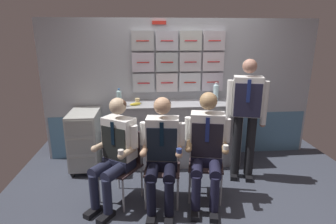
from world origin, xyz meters
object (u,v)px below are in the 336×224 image
(folding_chair_right, at_px, (206,155))
(water_bottle_tall, at_px, (216,92))
(coffee_cup_spare, at_px, (137,101))
(folding_chair_left, at_px, (125,158))
(service_trolley, at_px, (86,138))
(folding_chair_center, at_px, (163,158))
(crew_member_right, at_px, (207,143))
(crew_member_center, at_px, (162,149))
(crew_member_left, at_px, (115,148))
(snack_banana, at_px, (135,104))
(crew_member_standing, at_px, (246,111))

(folding_chair_right, relative_size, water_bottle_tall, 2.97)
(coffee_cup_spare, bearing_deg, water_bottle_tall, 2.25)
(folding_chair_left, distance_m, folding_chair_right, 0.98)
(service_trolley, distance_m, coffee_cup_spare, 0.93)
(folding_chair_center, distance_m, crew_member_right, 0.55)
(folding_chair_left, xyz_separation_m, crew_member_center, (0.43, -0.21, 0.19))
(folding_chair_right, bearing_deg, service_trolley, 153.58)
(crew_member_left, bearing_deg, coffee_cup_spare, 77.18)
(service_trolley, relative_size, water_bottle_tall, 3.08)
(crew_member_center, relative_size, coffee_cup_spare, 17.75)
(coffee_cup_spare, bearing_deg, folding_chair_center, -72.38)
(water_bottle_tall, bearing_deg, folding_chair_center, -130.78)
(service_trolley, height_order, coffee_cup_spare, coffee_cup_spare)
(folding_chair_right, distance_m, crew_member_right, 0.26)
(crew_member_right, xyz_separation_m, snack_banana, (-0.83, 0.93, 0.25))
(folding_chair_center, bearing_deg, water_bottle_tall, 49.22)
(crew_member_right, height_order, water_bottle_tall, crew_member_right)
(snack_banana, bearing_deg, crew_member_standing, -17.52)
(folding_chair_right, relative_size, crew_member_standing, 0.51)
(service_trolley, distance_m, crew_member_standing, 2.29)
(folding_chair_center, height_order, folding_chair_right, same)
(crew_member_left, height_order, crew_member_right, crew_member_right)
(folding_chair_left, bearing_deg, coffee_cup_spare, 80.76)
(folding_chair_left, bearing_deg, crew_member_left, -123.97)
(folding_chair_center, xyz_separation_m, crew_member_center, (-0.02, -0.16, 0.19))
(crew_member_left, distance_m, folding_chair_right, 1.09)
(crew_member_center, bearing_deg, folding_chair_center, 81.81)
(service_trolley, height_order, snack_banana, snack_banana)
(service_trolley, bearing_deg, crew_member_left, -60.32)
(crew_member_standing, relative_size, water_bottle_tall, 5.82)
(service_trolley, height_order, folding_chair_left, service_trolley)
(folding_chair_right, xyz_separation_m, snack_banana, (-0.86, 0.78, 0.46))
(service_trolley, xyz_separation_m, snack_banana, (0.74, -0.02, 0.50))
(crew_member_left, xyz_separation_m, coffee_cup_spare, (0.24, 1.04, 0.30))
(crew_member_standing, bearing_deg, folding_chair_left, -168.61)
(crew_member_left, relative_size, snack_banana, 7.27)
(service_trolley, height_order, folding_chair_right, service_trolley)
(service_trolley, distance_m, crew_member_right, 1.85)
(folding_chair_right, height_order, snack_banana, snack_banana)
(folding_chair_center, height_order, coffee_cup_spare, coffee_cup_spare)
(crew_member_center, height_order, snack_banana, crew_member_center)
(crew_member_left, xyz_separation_m, crew_member_standing, (1.66, 0.45, 0.27))
(water_bottle_tall, bearing_deg, crew_member_standing, -69.55)
(crew_member_right, bearing_deg, folding_chair_right, 77.53)
(service_trolley, distance_m, crew_member_left, 1.09)
(folding_chair_center, bearing_deg, service_trolley, 141.71)
(crew_member_center, xyz_separation_m, crew_member_standing, (1.14, 0.53, 0.26))
(crew_member_center, xyz_separation_m, folding_chair_right, (0.55, 0.21, -0.19))
(service_trolley, xyz_separation_m, coffee_cup_spare, (0.76, 0.12, 0.52))
(service_trolley, distance_m, crew_member_center, 1.47)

